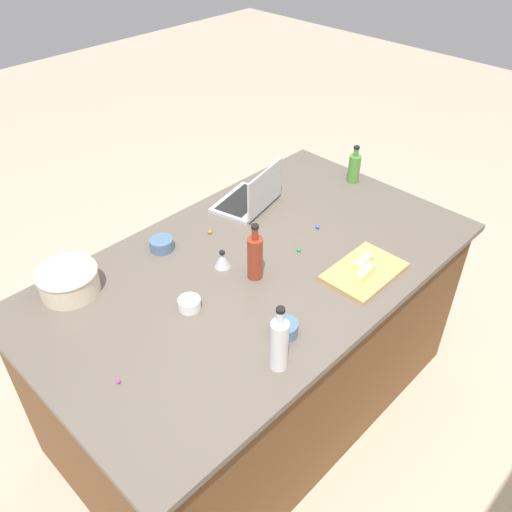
% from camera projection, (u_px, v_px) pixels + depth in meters
% --- Properties ---
extents(ground_plane, '(12.00, 12.00, 0.00)m').
position_uv_depth(ground_plane, '(256.00, 398.00, 2.79)').
color(ground_plane, '#B7A88E').
extents(island_counter, '(1.93, 1.12, 0.90)m').
position_uv_depth(island_counter, '(256.00, 339.00, 2.51)').
color(island_counter, brown).
rests_on(island_counter, ground).
extents(laptop, '(0.35, 0.29, 0.22)m').
position_uv_depth(laptop, '(251.00, 198.00, 2.57)').
color(laptop, '#B7B7BC').
rests_on(laptop, island_counter).
extents(mixing_bowl_large, '(0.24, 0.24, 0.11)m').
position_uv_depth(mixing_bowl_large, '(68.00, 281.00, 2.07)').
color(mixing_bowl_large, beige).
rests_on(mixing_bowl_large, island_counter).
extents(bottle_vinegar, '(0.06, 0.06, 0.27)m').
position_uv_depth(bottle_vinegar, '(279.00, 344.00, 1.74)').
color(bottle_vinegar, white).
rests_on(bottle_vinegar, island_counter).
extents(bottle_soy, '(0.06, 0.06, 0.25)m').
position_uv_depth(bottle_soy, '(255.00, 257.00, 2.12)').
color(bottle_soy, maroon).
rests_on(bottle_soy, island_counter).
extents(bottle_olive, '(0.06, 0.06, 0.20)m').
position_uv_depth(bottle_olive, '(354.00, 168.00, 2.75)').
color(bottle_olive, '#4C8C38').
rests_on(bottle_olive, island_counter).
extents(cutting_board, '(0.34, 0.23, 0.02)m').
position_uv_depth(cutting_board, '(364.00, 272.00, 2.19)').
color(cutting_board, tan).
rests_on(cutting_board, island_counter).
extents(butter_stick_left, '(0.11, 0.05, 0.04)m').
position_uv_depth(butter_stick_left, '(363.00, 262.00, 2.19)').
color(butter_stick_left, '#F4E58C').
rests_on(butter_stick_left, cutting_board).
extents(butter_stick_right, '(0.11, 0.05, 0.04)m').
position_uv_depth(butter_stick_right, '(365.00, 273.00, 2.14)').
color(butter_stick_right, '#F4E58C').
rests_on(butter_stick_right, cutting_board).
extents(ramekin_small, '(0.10, 0.10, 0.05)m').
position_uv_depth(ramekin_small, '(284.00, 328.00, 1.91)').
color(ramekin_small, slate).
rests_on(ramekin_small, island_counter).
extents(ramekin_medium, '(0.10, 0.10, 0.05)m').
position_uv_depth(ramekin_medium, '(162.00, 244.00, 2.31)').
color(ramekin_medium, slate).
rests_on(ramekin_medium, island_counter).
extents(ramekin_wide, '(0.09, 0.09, 0.04)m').
position_uv_depth(ramekin_wide, '(189.00, 303.00, 2.02)').
color(ramekin_wide, white).
rests_on(ramekin_wide, island_counter).
extents(kitchen_timer, '(0.07, 0.07, 0.08)m').
position_uv_depth(kitchen_timer, '(222.00, 259.00, 2.21)').
color(kitchen_timer, '#B2B2B7').
rests_on(kitchen_timer, island_counter).
extents(candy_0, '(0.02, 0.02, 0.02)m').
position_uv_depth(candy_0, '(210.00, 232.00, 2.41)').
color(candy_0, orange).
rests_on(candy_0, island_counter).
extents(candy_1, '(0.02, 0.02, 0.02)m').
position_uv_depth(candy_1, '(317.00, 227.00, 2.45)').
color(candy_1, blue).
rests_on(candy_1, island_counter).
extents(candy_2, '(0.01, 0.01, 0.01)m').
position_uv_depth(candy_2, '(118.00, 381.00, 1.74)').
color(candy_2, '#CC3399').
rests_on(candy_2, island_counter).
extents(candy_3, '(0.02, 0.02, 0.02)m').
position_uv_depth(candy_3, '(299.00, 250.00, 2.31)').
color(candy_3, green).
rests_on(candy_3, island_counter).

